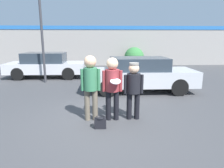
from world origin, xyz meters
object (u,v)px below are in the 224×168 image
(person_middle_with_frisbee, at_px, (112,83))
(person_right, at_px, (134,86))
(shrub, at_px, (134,57))
(handbag, at_px, (100,123))
(person_left, at_px, (91,82))
(parked_car_far, at_px, (46,65))
(parked_car_near, at_px, (140,74))
(street_lamp, at_px, (45,6))

(person_middle_with_frisbee, xyz_separation_m, person_right, (0.59, 0.04, -0.09))
(shrub, height_order, handbag, shrub)
(person_left, bearing_deg, parked_car_far, 114.65)
(parked_car_near, xyz_separation_m, handbag, (-1.67, -3.68, -0.60))
(parked_car_far, height_order, handbag, parked_car_far)
(person_middle_with_frisbee, height_order, parked_car_far, person_middle_with_frisbee)
(person_left, height_order, street_lamp, street_lamp)
(street_lamp, bearing_deg, shrub, 47.32)
(parked_car_far, height_order, shrub, shrub)
(parked_car_near, bearing_deg, person_right, -103.57)
(handbag, bearing_deg, shrub, 77.10)
(parked_car_near, distance_m, parked_car_far, 6.00)
(person_left, xyz_separation_m, handbag, (0.26, -0.56, -0.95))
(person_left, height_order, shrub, person_left)
(person_right, distance_m, handbag, 1.37)
(street_lamp, height_order, shrub, street_lamp)
(parked_car_far, bearing_deg, handbag, -65.33)
(person_right, bearing_deg, parked_car_far, 122.73)
(person_left, xyz_separation_m, shrub, (2.88, 10.88, -0.31))
(person_middle_with_frisbee, relative_size, person_right, 1.09)
(person_right, bearing_deg, handbag, -147.73)
(parked_car_near, height_order, shrub, shrub)
(person_right, height_order, handbag, person_right)
(person_left, distance_m, person_right, 1.19)
(handbag, bearing_deg, street_lamp, 115.55)
(street_lamp, xyz_separation_m, handbag, (2.71, -5.66, -3.64))
(person_middle_with_frisbee, xyz_separation_m, parked_car_near, (1.34, 3.13, -0.31))
(person_middle_with_frisbee, height_order, shrub, person_middle_with_frisbee)
(person_right, xyz_separation_m, shrub, (1.69, 10.85, -0.17))
(person_middle_with_frisbee, height_order, person_right, person_middle_with_frisbee)
(person_left, height_order, parked_car_far, person_left)
(parked_car_near, bearing_deg, person_left, -121.75)
(person_right, xyz_separation_m, handbag, (-0.93, -0.58, -0.82))
(person_left, bearing_deg, person_middle_with_frisbee, -1.02)
(person_middle_with_frisbee, distance_m, parked_car_far, 7.48)
(person_middle_with_frisbee, relative_size, street_lamp, 0.28)
(person_left, bearing_deg, person_right, 1.28)
(person_left, relative_size, parked_car_near, 0.39)
(parked_car_near, relative_size, handbag, 14.90)
(parked_car_far, distance_m, street_lamp, 3.41)
(person_right, xyz_separation_m, street_lamp, (-3.63, 5.08, 2.82))
(person_right, xyz_separation_m, parked_car_near, (0.75, 3.09, -0.22))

